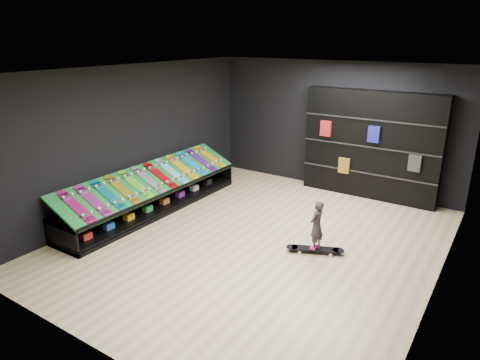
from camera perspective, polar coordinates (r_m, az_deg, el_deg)
The scene contains 23 objects.
floor at distance 7.87m, azimuth 2.26°, elevation -7.95°, with size 6.00×7.00×0.01m, color beige.
ceiling at distance 7.05m, azimuth 2.58°, elevation 14.37°, with size 6.00×7.00×0.01m, color white.
wall_back at distance 10.40m, azimuth 12.48°, elevation 7.03°, with size 6.00×0.02×3.00m, color black.
wall_front at distance 4.86m, azimuth -19.58°, elevation -7.22°, with size 6.00×0.02×3.00m, color black.
wall_left at distance 9.18m, azimuth -13.92°, elevation 5.39°, with size 0.02×7.00×3.00m, color black.
wall_right at distance 6.40m, azimuth 26.09°, elevation -1.79°, with size 0.02×7.00×3.00m, color black.
display_rack at distance 9.23m, azimuth -11.40°, elevation -2.49°, with size 0.90×4.50×0.50m, color black, non-canonical shape.
turf_ramp at distance 9.04m, azimuth -11.36°, elevation 0.17°, with size 1.00×4.50×0.04m, color #0F6022.
back_shelving at distance 10.00m, azimuth 17.06°, elevation 4.46°, with size 3.01×0.35×2.41m, color black.
floor_skateboard at distance 7.52m, azimuth 9.97°, elevation -9.28°, with size 0.98×0.22×0.09m, color black, non-canonical shape.
child at distance 7.38m, azimuth 10.10°, elevation -7.16°, with size 0.20×0.14×0.52m, color black.
display_board_0 at distance 7.88m, azimuth -20.96°, elevation -3.35°, with size 0.98×0.22×0.09m, color #E5198C, non-canonical shape.
display_board_1 at distance 8.07m, azimuth -19.01°, elevation -2.62°, with size 0.98×0.22×0.09m, color #2626BF, non-canonical shape.
display_board_2 at distance 8.26m, azimuth -17.15°, elevation -1.91°, with size 0.98×0.22×0.09m, color #0C8C99, non-canonical shape.
display_board_3 at distance 8.47m, azimuth -15.37°, elevation -1.23°, with size 0.98×0.22×0.09m, color yellow, non-canonical shape.
display_board_4 at distance 8.69m, azimuth -13.69°, elevation -0.59°, with size 0.98×0.22×0.09m, color green, non-canonical shape.
display_board_5 at distance 8.91m, azimuth -12.09°, elevation 0.02°, with size 0.98×0.22×0.09m, color black, non-canonical shape.
display_board_6 at distance 9.14m, azimuth -10.56°, elevation 0.61°, with size 0.98×0.22×0.09m, color red, non-canonical shape.
display_board_7 at distance 9.38m, azimuth -9.12°, elevation 1.16°, with size 0.98×0.22×0.09m, color #0CB2E5, non-canonical shape.
display_board_8 at distance 9.62m, azimuth -7.74°, elevation 1.68°, with size 0.98×0.22×0.09m, color orange, non-canonical shape.
display_board_9 at distance 9.87m, azimuth -6.44°, elevation 2.18°, with size 0.98×0.22×0.09m, color blue, non-canonical shape.
display_board_10 at distance 10.13m, azimuth -5.19°, elevation 2.65°, with size 0.98×0.22×0.09m, color purple, non-canonical shape.
display_board_11 at distance 10.39m, azimuth -4.01°, elevation 3.10°, with size 0.98×0.22×0.09m, color yellow, non-canonical shape.
Camera 1 is at (3.60, -6.04, 3.54)m, focal length 32.00 mm.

